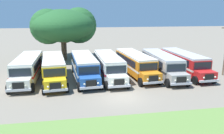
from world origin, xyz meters
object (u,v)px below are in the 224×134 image
(broad_shade_tree, at_px, (64,26))
(parked_bus_slot_1, at_px, (54,67))
(parked_bus_slot_2, at_px, (84,66))
(parked_bus_slot_3, at_px, (109,65))
(parked_bus_slot_5, at_px, (162,63))
(parked_bus_slot_6, at_px, (184,62))
(parked_bus_slot_4, at_px, (135,63))
(parked_bus_slot_0, at_px, (28,67))

(broad_shade_tree, bearing_deg, parked_bus_slot_1, -94.17)
(parked_bus_slot_2, relative_size, parked_bus_slot_3, 1.01)
(broad_shade_tree, bearing_deg, parked_bus_slot_5, -45.57)
(parked_bus_slot_3, xyz_separation_m, parked_bus_slot_6, (10.37, 0.11, 0.00))
(parked_bus_slot_4, bearing_deg, parked_bus_slot_5, 69.72)
(parked_bus_slot_1, bearing_deg, parked_bus_slot_6, 85.06)
(parked_bus_slot_1, relative_size, parked_bus_slot_2, 1.00)
(parked_bus_slot_6, bearing_deg, parked_bus_slot_1, -90.57)
(broad_shade_tree, bearing_deg, parked_bus_slot_4, -52.08)
(parked_bus_slot_4, xyz_separation_m, broad_shade_tree, (-9.54, 12.25, 4.24))
(parked_bus_slot_3, xyz_separation_m, broad_shade_tree, (-5.89, 12.83, 4.24))
(parked_bus_slot_4, bearing_deg, parked_bus_slot_2, -90.64)
(parked_bus_slot_2, bearing_deg, parked_bus_slot_0, -97.90)
(parked_bus_slot_1, relative_size, parked_bus_slot_4, 1.00)
(parked_bus_slot_4, height_order, parked_bus_slot_6, same)
(parked_bus_slot_6, bearing_deg, parked_bus_slot_3, -90.92)
(parked_bus_slot_0, height_order, parked_bus_slot_4, same)
(parked_bus_slot_3, height_order, parked_bus_slot_5, same)
(parked_bus_slot_5, height_order, broad_shade_tree, broad_shade_tree)
(parked_bus_slot_2, height_order, broad_shade_tree, broad_shade_tree)
(parked_bus_slot_0, xyz_separation_m, broad_shade_tree, (4.09, 12.32, 4.24))
(parked_bus_slot_2, relative_size, broad_shade_tree, 0.91)
(parked_bus_slot_2, height_order, parked_bus_slot_4, same)
(parked_bus_slot_0, bearing_deg, parked_bus_slot_3, 86.01)
(parked_bus_slot_3, relative_size, broad_shade_tree, 0.90)
(parked_bus_slot_2, bearing_deg, broad_shade_tree, -171.81)
(parked_bus_slot_3, bearing_deg, parked_bus_slot_0, -94.87)
(parked_bus_slot_1, xyz_separation_m, parked_bus_slot_2, (3.73, 0.24, 0.00))
(parked_bus_slot_2, height_order, parked_bus_slot_6, same)
(parked_bus_slot_2, relative_size, parked_bus_slot_4, 1.00)
(parked_bus_slot_4, height_order, broad_shade_tree, broad_shade_tree)
(broad_shade_tree, bearing_deg, parked_bus_slot_6, -38.03)
(parked_bus_slot_1, distance_m, broad_shade_tree, 13.72)
(parked_bus_slot_1, relative_size, broad_shade_tree, 0.91)
(parked_bus_slot_2, bearing_deg, parked_bus_slot_6, 86.16)
(parked_bus_slot_3, bearing_deg, parked_bus_slot_5, 85.43)
(parked_bus_slot_5, bearing_deg, parked_bus_slot_6, 97.94)
(parked_bus_slot_0, bearing_deg, parked_bus_slot_2, 85.15)
(parked_bus_slot_0, relative_size, parked_bus_slot_1, 0.99)
(parked_bus_slot_1, height_order, parked_bus_slot_5, same)
(parked_bus_slot_1, bearing_deg, parked_bus_slot_2, 87.71)
(parked_bus_slot_5, bearing_deg, broad_shade_tree, -135.06)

